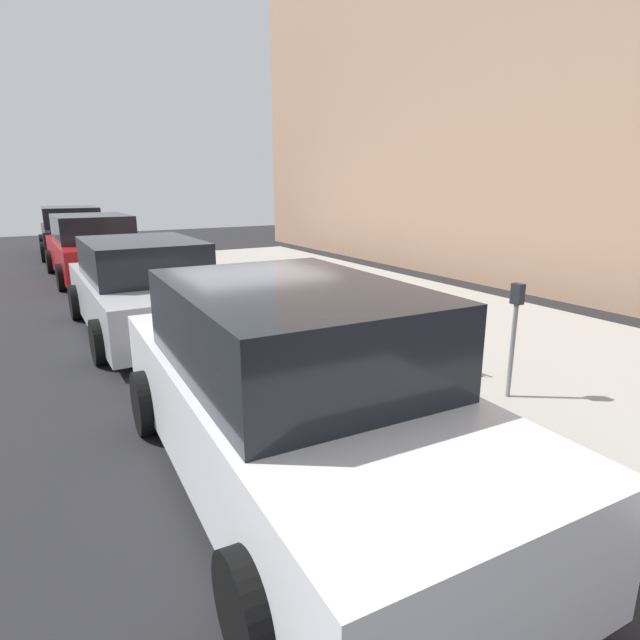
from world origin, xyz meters
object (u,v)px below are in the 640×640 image
(bollard_post, at_px, (256,282))
(parked_car_charcoal_3, at_px, (73,233))
(suitcase_silver_3, at_px, (359,321))
(suitcase_navy_5, at_px, (330,310))
(suitcase_olive_1, at_px, (400,341))
(parked_car_red_2, at_px, (94,249))
(suitcase_maroon_4, at_px, (346,316))
(suitcase_black_6, at_px, (316,302))
(suitcase_teal_7, at_px, (305,301))
(parked_car_white_0, at_px, (291,393))
(suitcase_teal_0, at_px, (427,349))
(parked_car_silver_1, at_px, (145,288))
(fire_hydrant, at_px, (274,283))
(suitcase_red_2, at_px, (379,328))
(suitcase_olive_8, at_px, (292,296))
(parking_meter, at_px, (515,324))

(bollard_post, relative_size, parked_car_charcoal_3, 0.15)
(suitcase_silver_3, bearing_deg, suitcase_navy_5, -2.76)
(suitcase_olive_1, xyz_separation_m, suitcase_silver_3, (0.92, 0.02, 0.06))
(suitcase_silver_3, relative_size, parked_car_red_2, 0.16)
(suitcase_maroon_4, bearing_deg, suitcase_silver_3, 172.11)
(bollard_post, bearing_deg, suitcase_black_6, -176.75)
(suitcase_teal_7, bearing_deg, suitcase_maroon_4, 177.34)
(suitcase_black_6, xyz_separation_m, parked_car_red_2, (7.39, 2.44, 0.27))
(parked_car_white_0, bearing_deg, suitcase_teal_0, -65.94)
(parked_car_charcoal_3, bearing_deg, suitcase_teal_7, -168.37)
(suitcase_silver_3, bearing_deg, suitcase_teal_7, -3.88)
(suitcase_black_6, relative_size, parked_car_red_2, 0.20)
(suitcase_teal_0, bearing_deg, suitcase_black_6, 0.45)
(bollard_post, bearing_deg, suitcase_olive_1, -178.84)
(suitcase_maroon_4, xyz_separation_m, parked_car_silver_1, (2.41, 2.45, 0.26))
(suitcase_olive_1, xyz_separation_m, fire_hydrant, (3.94, -0.06, 0.12))
(suitcase_navy_5, height_order, suitcase_black_6, suitcase_black_6)
(suitcase_silver_3, bearing_deg, suitcase_red_2, -175.72)
(parked_car_red_2, bearing_deg, parked_car_silver_1, 180.00)
(suitcase_silver_3, bearing_deg, suitcase_black_6, -2.38)
(suitcase_olive_1, relative_size, parked_car_charcoal_3, 0.13)
(suitcase_olive_8, height_order, fire_hydrant, fire_hydrant)
(suitcase_silver_3, xyz_separation_m, parked_car_white_0, (-2.48, 2.39, 0.29))
(suitcase_maroon_4, xyz_separation_m, fire_hydrant, (2.60, -0.02, 0.08))
(suitcase_maroon_4, bearing_deg, suitcase_olive_8, -1.26)
(suitcase_olive_1, bearing_deg, parking_meter, -168.45)
(suitcase_silver_3, height_order, parked_car_red_2, parked_car_red_2)
(suitcase_red_2, height_order, suitcase_navy_5, suitcase_red_2)
(parked_car_silver_1, bearing_deg, parked_car_red_2, -0.00)
(suitcase_navy_5, bearing_deg, bollard_post, 2.35)
(suitcase_olive_1, bearing_deg, suitcase_navy_5, -0.67)
(suitcase_red_2, relative_size, suitcase_black_6, 0.80)
(suitcase_olive_1, distance_m, parked_car_red_2, 9.95)
(suitcase_maroon_4, height_order, parked_car_white_0, parked_car_white_0)
(suitcase_navy_5, relative_size, parked_car_silver_1, 0.16)
(parking_meter, height_order, parked_car_silver_1, parked_car_silver_1)
(parking_meter, xyz_separation_m, parked_car_charcoal_3, (16.47, 2.72, -0.19))
(bollard_post, relative_size, parked_car_silver_1, 0.16)
(suitcase_black_6, height_order, suitcase_teal_7, suitcase_black_6)
(suitcase_maroon_4, height_order, suitcase_black_6, suitcase_black_6)
(suitcase_olive_8, height_order, parking_meter, parking_meter)
(suitcase_olive_1, xyz_separation_m, suitcase_maroon_4, (1.34, -0.04, 0.04))
(parked_car_silver_1, xyz_separation_m, parked_car_charcoal_3, (11.21, -0.00, 0.05))
(suitcase_red_2, relative_size, suitcase_olive_8, 1.23)
(parked_car_silver_1, height_order, parked_car_red_2, parked_car_red_2)
(parked_car_silver_1, bearing_deg, suitcase_olive_8, -102.52)
(parking_meter, xyz_separation_m, parked_car_silver_1, (5.27, 2.72, -0.24))
(fire_hydrant, height_order, parked_car_silver_1, parked_car_silver_1)
(suitcase_teal_0, bearing_deg, suitcase_silver_3, 3.19)
(suitcase_teal_7, height_order, fire_hydrant, fire_hydrant)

